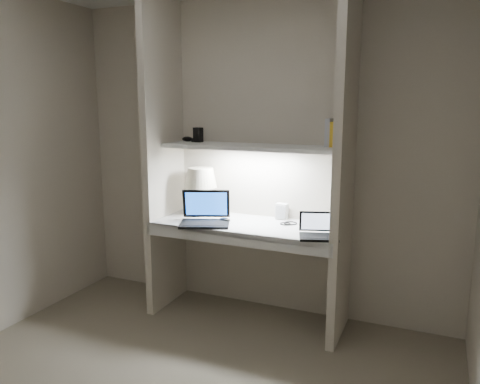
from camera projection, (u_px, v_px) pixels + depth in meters
The scene contains 17 objects.
back_wall at pixel (260, 157), 3.76m from camera, with size 3.20×0.01×2.50m, color beige.
alcove_panel_left at pixel (164, 157), 3.79m from camera, with size 0.06×0.55×2.50m, color beige.
alcove_panel_right at pixel (344, 166), 3.23m from camera, with size 0.06×0.55×2.50m, color beige.
desk at pixel (247, 226), 3.60m from camera, with size 1.40×0.55×0.04m, color white.
desk_apron at pixel (233, 238), 3.38m from camera, with size 1.46×0.03×0.10m, color silver.
shelf at pixel (252, 147), 3.58m from camera, with size 1.40×0.36×0.03m, color silver.
strip_light at pixel (252, 150), 3.58m from camera, with size 0.60×0.04×0.01m, color white.
table_lamp at pixel (201, 183), 3.83m from camera, with size 0.27×0.27×0.39m.
laptop_main at pixel (205, 216), 3.60m from camera, with size 0.46×0.43×0.25m.
laptop_netbook at pixel (318, 231), 3.23m from camera, with size 0.32×0.30×0.17m.
speaker at pixel (282, 211), 3.71m from camera, with size 0.09×0.06×0.13m, color silver.
mouse at pixel (225, 220), 3.63m from camera, with size 0.10×0.06×0.04m, color black.
cable_coil at pixel (290, 223), 3.58m from camera, with size 0.10×0.10×0.01m, color black.
sticky_note at pixel (196, 215), 3.87m from camera, with size 0.08×0.08×0.00m, color yellow.
book_row at pixel (339, 134), 3.41m from camera, with size 0.19×0.14×0.21m.
shelf_box at pixel (198, 135), 3.83m from camera, with size 0.07×0.05×0.12m, color black.
shelf_gadget at pixel (188, 139), 3.87m from camera, with size 0.10×0.07×0.04m, color black.
Camera 1 is at (1.33, -2.01, 1.68)m, focal length 35.00 mm.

